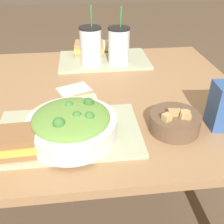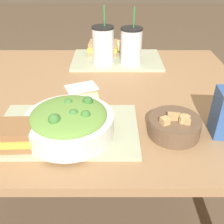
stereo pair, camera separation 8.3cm
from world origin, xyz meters
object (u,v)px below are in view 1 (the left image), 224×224
object	(u,v)px
baguette_far	(101,46)
drink_cup_red	(119,47)
drink_cup_dark	(91,47)
baguette_near	(78,104)
sandwich_far	(89,48)
soup_bowl	(175,121)
sandwich_near	(12,142)
napkin_folded	(74,89)
salad_bowl	(72,124)

from	to	relation	value
baguette_far	drink_cup_red	world-z (taller)	drink_cup_red
baguette_far	drink_cup_dark	distance (m)	0.19
baguette_near	sandwich_far	size ratio (longest dim) A/B	0.87
sandwich_far	drink_cup_dark	bearing A→B (deg)	-84.32
baguette_near	drink_cup_red	world-z (taller)	drink_cup_red
soup_bowl	drink_cup_red	bearing A→B (deg)	100.51
sandwich_near	baguette_far	bearing A→B (deg)	65.93
baguette_near	sandwich_far	world-z (taller)	sandwich_far
sandwich_near	sandwich_far	world-z (taller)	same
sandwich_far	napkin_folded	world-z (taller)	sandwich_far
sandwich_near	drink_cup_dark	size ratio (longest dim) A/B	0.53
salad_bowl	sandwich_far	world-z (taller)	salad_bowl
salad_bowl	drink_cup_red	world-z (taller)	drink_cup_red
baguette_far	salad_bowl	bearing A→B (deg)	163.67
salad_bowl	sandwich_far	distance (m)	0.70
soup_bowl	napkin_folded	size ratio (longest dim) A/B	1.07
sandwich_far	baguette_far	distance (m)	0.07
baguette_far	napkin_folded	distance (m)	0.43
soup_bowl	drink_cup_red	xyz separation A→B (m)	(-0.10, 0.55, 0.06)
sandwich_far	drink_cup_red	size ratio (longest dim) A/B	0.61
sandwich_far	drink_cup_dark	size ratio (longest dim) A/B	0.59
drink_cup_dark	sandwich_near	bearing A→B (deg)	-111.98
sandwich_near	sandwich_far	distance (m)	0.79
drink_cup_dark	napkin_folded	size ratio (longest dim) A/B	1.80
soup_bowl	sandwich_far	distance (m)	0.73
salad_bowl	soup_bowl	xyz separation A→B (m)	(0.32, 0.01, -0.02)
sandwich_near	sandwich_far	xyz separation A→B (m)	(0.24, 0.75, 0.00)
sandwich_far	napkin_folded	xyz separation A→B (m)	(-0.08, -0.37, -0.04)
salad_bowl	napkin_folded	distance (m)	0.33
baguette_near	drink_cup_dark	distance (m)	0.44
salad_bowl	sandwich_far	size ratio (longest dim) A/B	1.67
sandwich_near	drink_cup_dark	xyz separation A→B (m)	(0.25, 0.61, 0.05)
drink_cup_dark	salad_bowl	bearing A→B (deg)	-98.62
sandwich_near	baguette_far	xyz separation A→B (m)	(0.31, 0.78, -0.00)
salad_bowl	baguette_far	xyz separation A→B (m)	(0.15, 0.73, -0.01)
salad_bowl	sandwich_far	bearing A→B (deg)	83.33
sandwich_far	napkin_folded	bearing A→B (deg)	-97.98
drink_cup_dark	soup_bowl	bearing A→B (deg)	-66.96
drink_cup_dark	baguette_near	bearing A→B (deg)	-98.77
salad_bowl	sandwich_near	xyz separation A→B (m)	(-0.16, -0.05, -0.01)
salad_bowl	sandwich_near	world-z (taller)	salad_bowl
baguette_far	drink_cup_dark	xyz separation A→B (m)	(-0.06, -0.17, 0.05)
sandwich_near	baguette_far	distance (m)	0.84
sandwich_near	salad_bowl	bearing A→B (deg)	14.97
baguette_near	drink_cup_dark	size ratio (longest dim) A/B	0.51
sandwich_far	drink_cup_dark	world-z (taller)	drink_cup_dark
drink_cup_red	napkin_folded	bearing A→B (deg)	-132.63
sandwich_near	drink_cup_dark	bearing A→B (deg)	65.59
baguette_near	sandwich_far	xyz separation A→B (m)	(0.06, 0.57, 0.00)
baguette_near	drink_cup_red	size ratio (longest dim) A/B	0.53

